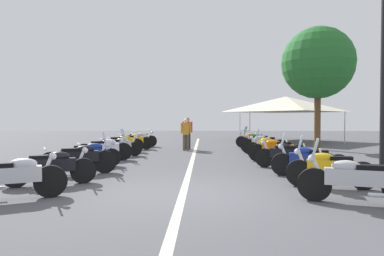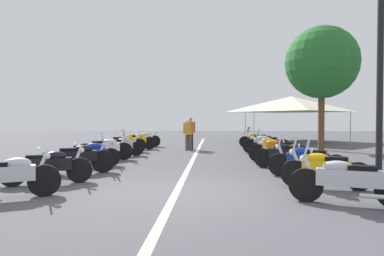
{
  "view_description": "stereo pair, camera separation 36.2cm",
  "coord_description": "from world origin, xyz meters",
  "px_view_note": "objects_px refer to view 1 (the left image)",
  "views": [
    {
      "loc": [
        -7.25,
        -0.44,
        1.58
      ],
      "look_at": [
        5.63,
        0.0,
        1.25
      ],
      "focal_mm": 32.31,
      "sensor_mm": 36.0,
      "label": 1
    },
    {
      "loc": [
        -7.25,
        -0.8,
        1.58
      ],
      "look_at": [
        5.63,
        0.0,
        1.25
      ],
      "focal_mm": 32.31,
      "sensor_mm": 36.0,
      "label": 2
    }
  ],
  "objects_px": {
    "motorcycle_left_row_3": "(89,154)",
    "bystander_0": "(186,132)",
    "motorcycle_left_row_1": "(51,166)",
    "motorcycle_left_row_6": "(122,143)",
    "bystander_1": "(187,131)",
    "motorcycle_right_row_5": "(270,146)",
    "street_lamp_twin_globe": "(384,26)",
    "motorcycle_right_row_4": "(277,149)",
    "motorcycle_right_row_7": "(258,141)",
    "motorcycle_right_row_8": "(253,139)",
    "event_tent": "(286,104)",
    "motorcycle_left_row_4": "(105,148)",
    "traffic_cone_0": "(326,156)",
    "motorcycle_right_row_1": "(329,168)",
    "motorcycle_right_row_6": "(264,143)",
    "motorcycle_left_row_5": "(119,146)",
    "motorcycle_left_row_2": "(80,158)",
    "motorcycle_left_row_8": "(139,139)",
    "motorcycle_right_row_0": "(355,179)",
    "motorcycle_right_row_3": "(288,154)",
    "roadside_tree_0": "(318,63)",
    "motorcycle_left_row_7": "(133,141)",
    "motorcycle_right_row_2": "(309,160)"
  },
  "relations": [
    {
      "from": "motorcycle_left_row_1",
      "to": "traffic_cone_0",
      "type": "height_order",
      "value": "motorcycle_left_row_1"
    },
    {
      "from": "motorcycle_right_row_4",
      "to": "bystander_1",
      "type": "distance_m",
      "value": 6.35
    },
    {
      "from": "motorcycle_right_row_4",
      "to": "motorcycle_right_row_7",
      "type": "height_order",
      "value": "motorcycle_right_row_4"
    },
    {
      "from": "motorcycle_left_row_3",
      "to": "motorcycle_right_row_1",
      "type": "xyz_separation_m",
      "value": [
        -3.14,
        -6.62,
        0.02
      ]
    },
    {
      "from": "motorcycle_left_row_4",
      "to": "bystander_1",
      "type": "height_order",
      "value": "bystander_1"
    },
    {
      "from": "motorcycle_left_row_5",
      "to": "traffic_cone_0",
      "type": "height_order",
      "value": "motorcycle_left_row_5"
    },
    {
      "from": "bystander_0",
      "to": "roadside_tree_0",
      "type": "height_order",
      "value": "roadside_tree_0"
    },
    {
      "from": "motorcycle_left_row_4",
      "to": "motorcycle_right_row_0",
      "type": "distance_m",
      "value": 9.12
    },
    {
      "from": "street_lamp_twin_globe",
      "to": "bystander_0",
      "type": "xyz_separation_m",
      "value": [
        9.28,
        5.0,
        -2.75
      ]
    },
    {
      "from": "motorcycle_left_row_5",
      "to": "motorcycle_right_row_6",
      "type": "relative_size",
      "value": 0.87
    },
    {
      "from": "motorcycle_left_row_7",
      "to": "motorcycle_right_row_8",
      "type": "bearing_deg",
      "value": -6.94
    },
    {
      "from": "motorcycle_left_row_4",
      "to": "motorcycle_right_row_5",
      "type": "distance_m",
      "value": 6.71
    },
    {
      "from": "event_tent",
      "to": "motorcycle_right_row_0",
      "type": "bearing_deg",
      "value": 170.57
    },
    {
      "from": "motorcycle_left_row_6",
      "to": "motorcycle_right_row_5",
      "type": "xyz_separation_m",
      "value": [
        -1.39,
        -6.6,
        -0.02
      ]
    },
    {
      "from": "motorcycle_left_row_8",
      "to": "motorcycle_right_row_8",
      "type": "bearing_deg",
      "value": -31.59
    },
    {
      "from": "motorcycle_left_row_6",
      "to": "motorcycle_right_row_8",
      "type": "height_order",
      "value": "motorcycle_left_row_6"
    },
    {
      "from": "motorcycle_left_row_4",
      "to": "bystander_0",
      "type": "distance_m",
      "value": 5.31
    },
    {
      "from": "motorcycle_right_row_1",
      "to": "motorcycle_right_row_4",
      "type": "xyz_separation_m",
      "value": [
        4.8,
        0.18,
        0.01
      ]
    },
    {
      "from": "motorcycle_left_row_4",
      "to": "traffic_cone_0",
      "type": "relative_size",
      "value": 3.21
    },
    {
      "from": "motorcycle_left_row_6",
      "to": "street_lamp_twin_globe",
      "type": "distance_m",
      "value": 11.63
    },
    {
      "from": "motorcycle_left_row_2",
      "to": "motorcycle_left_row_6",
      "type": "relative_size",
      "value": 1.05
    },
    {
      "from": "motorcycle_right_row_7",
      "to": "motorcycle_right_row_4",
      "type": "bearing_deg",
      "value": 112.43
    },
    {
      "from": "traffic_cone_0",
      "to": "bystander_1",
      "type": "distance_m",
      "value": 7.87
    },
    {
      "from": "motorcycle_left_row_6",
      "to": "bystander_1",
      "type": "xyz_separation_m",
      "value": [
        2.12,
        -2.97,
        0.52
      ]
    },
    {
      "from": "motorcycle_right_row_1",
      "to": "roadside_tree_0",
      "type": "height_order",
      "value": "roadside_tree_0"
    },
    {
      "from": "motorcycle_left_row_4",
      "to": "traffic_cone_0",
      "type": "height_order",
      "value": "motorcycle_left_row_4"
    },
    {
      "from": "motorcycle_left_row_6",
      "to": "motorcycle_right_row_1",
      "type": "relative_size",
      "value": 0.99
    },
    {
      "from": "motorcycle_right_row_5",
      "to": "street_lamp_twin_globe",
      "type": "bearing_deg",
      "value": 117.69
    },
    {
      "from": "motorcycle_left_row_6",
      "to": "event_tent",
      "type": "bearing_deg",
      "value": 12.83
    },
    {
      "from": "event_tent",
      "to": "street_lamp_twin_globe",
      "type": "bearing_deg",
      "value": 174.05
    },
    {
      "from": "motorcycle_left_row_4",
      "to": "motorcycle_right_row_7",
      "type": "bearing_deg",
      "value": 11.65
    },
    {
      "from": "motorcycle_left_row_5",
      "to": "bystander_0",
      "type": "height_order",
      "value": "bystander_0"
    },
    {
      "from": "motorcycle_left_row_2",
      "to": "motorcycle_left_row_7",
      "type": "height_order",
      "value": "motorcycle_left_row_2"
    },
    {
      "from": "motorcycle_left_row_8",
      "to": "motorcycle_right_row_0",
      "type": "height_order",
      "value": "motorcycle_right_row_0"
    },
    {
      "from": "traffic_cone_0",
      "to": "bystander_0",
      "type": "distance_m",
      "value": 7.37
    },
    {
      "from": "motorcycle_right_row_6",
      "to": "event_tent",
      "type": "height_order",
      "value": "event_tent"
    },
    {
      "from": "motorcycle_left_row_3",
      "to": "motorcycle_right_row_6",
      "type": "bearing_deg",
      "value": 16.71
    },
    {
      "from": "motorcycle_left_row_2",
      "to": "motorcycle_right_row_0",
      "type": "relative_size",
      "value": 0.99
    },
    {
      "from": "motorcycle_right_row_3",
      "to": "motorcycle_right_row_7",
      "type": "relative_size",
      "value": 1.08
    },
    {
      "from": "motorcycle_right_row_2",
      "to": "bystander_0",
      "type": "relative_size",
      "value": 1.3
    },
    {
      "from": "motorcycle_left_row_2",
      "to": "bystander_1",
      "type": "xyz_separation_m",
      "value": [
        8.3,
        -2.7,
        0.51
      ]
    },
    {
      "from": "motorcycle_right_row_6",
      "to": "motorcycle_right_row_7",
      "type": "bearing_deg",
      "value": -78.05
    },
    {
      "from": "motorcycle_left_row_1",
      "to": "bystander_0",
      "type": "relative_size",
      "value": 1.23
    },
    {
      "from": "motorcycle_right_row_4",
      "to": "motorcycle_right_row_5",
      "type": "height_order",
      "value": "motorcycle_right_row_4"
    },
    {
      "from": "bystander_1",
      "to": "motorcycle_right_row_7",
      "type": "bearing_deg",
      "value": -101.1
    },
    {
      "from": "motorcycle_right_row_3",
      "to": "street_lamp_twin_globe",
      "type": "height_order",
      "value": "street_lamp_twin_globe"
    },
    {
      "from": "motorcycle_left_row_1",
      "to": "motorcycle_left_row_3",
      "type": "xyz_separation_m",
      "value": [
        3.05,
        0.1,
        -0.0
      ]
    },
    {
      "from": "motorcycle_left_row_3",
      "to": "bystander_0",
      "type": "distance_m",
      "value": 6.82
    },
    {
      "from": "traffic_cone_0",
      "to": "roadside_tree_0",
      "type": "height_order",
      "value": "roadside_tree_0"
    },
    {
      "from": "motorcycle_left_row_3",
      "to": "motorcycle_left_row_5",
      "type": "height_order",
      "value": "motorcycle_left_row_5"
    }
  ]
}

